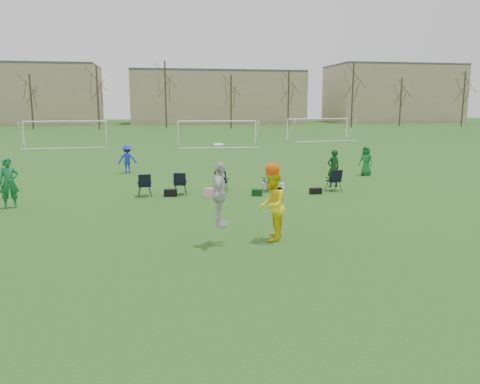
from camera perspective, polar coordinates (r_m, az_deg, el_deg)
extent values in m
plane|color=#234F18|center=(12.69, -2.65, -6.92)|extent=(260.00, 260.00, 0.00)
imported|color=#126A33|center=(19.53, -26.34, 1.01)|extent=(0.80, 0.63, 1.91)
imported|color=#1830B9|center=(27.53, -13.57, 3.92)|extent=(1.07, 0.65, 1.61)
imported|color=#136B2B|center=(26.79, 15.13, 3.71)|extent=(0.90, 0.95, 1.63)
imported|color=silver|center=(12.82, -2.51, -0.31)|extent=(0.69, 1.13, 1.80)
imported|color=yellow|center=(13.29, 3.91, -1.67)|extent=(1.05, 1.18, 2.01)
sphere|color=#E0460B|center=(13.11, 3.96, 2.75)|extent=(0.40, 0.40, 0.40)
cylinder|color=white|center=(12.71, -2.64, 5.81)|extent=(0.27, 0.27, 0.05)
imported|color=#0F3713|center=(21.64, 11.31, 2.84)|extent=(0.69, 0.51, 1.70)
cube|color=black|center=(20.11, -8.46, -0.10)|extent=(0.58, 0.35, 0.30)
cube|color=pink|center=(19.60, -3.82, -0.13)|extent=(0.37, 0.25, 0.40)
cube|color=#0D3311|center=(20.04, 2.09, -0.05)|extent=(0.50, 0.38, 0.28)
cube|color=white|center=(21.72, 3.37, 0.81)|extent=(0.42, 0.30, 0.32)
cylinder|color=white|center=(21.56, 5.11, 0.68)|extent=(0.26, 0.26, 0.30)
cube|color=black|center=(20.71, 9.20, 0.13)|extent=(0.52, 0.31, 0.26)
cube|color=black|center=(20.31, -11.57, 0.85)|extent=(0.65, 0.65, 0.96)
cube|color=black|center=(20.47, -7.31, 1.06)|extent=(0.66, 0.66, 0.96)
cube|color=black|center=(20.89, -2.29, 1.32)|extent=(0.76, 0.76, 0.96)
cube|color=black|center=(21.16, 3.66, 1.43)|extent=(0.70, 0.70, 0.96)
cube|color=black|center=(21.62, 11.36, 1.43)|extent=(0.71, 0.71, 0.96)
cylinder|color=white|center=(47.36, -24.90, 6.34)|extent=(0.12, 0.12, 2.40)
cylinder|color=white|center=(46.66, -15.99, 6.85)|extent=(0.12, 0.12, 2.40)
cylinder|color=white|center=(46.82, -20.57, 8.08)|extent=(7.28, 0.76, 0.12)
cylinder|color=white|center=(44.39, -7.54, 7.00)|extent=(0.12, 0.12, 2.40)
cylinder|color=white|center=(44.79, 1.91, 7.11)|extent=(0.12, 0.12, 2.40)
cylinder|color=white|center=(44.39, -2.81, 8.63)|extent=(7.29, 0.63, 0.12)
cylinder|color=white|center=(51.49, 5.81, 7.50)|extent=(0.12, 0.12, 2.40)
cylinder|color=white|center=(54.83, 12.87, 7.47)|extent=(0.12, 0.12, 2.40)
cylinder|color=white|center=(53.02, 9.49, 8.79)|extent=(7.25, 1.13, 0.12)
cylinder|color=#382B21|center=(86.00, -24.08, 10.01)|extent=(0.28, 0.28, 9.00)
cylinder|color=#382B21|center=(81.09, -16.95, 10.91)|extent=(0.28, 0.28, 10.20)
cylinder|color=#382B21|center=(83.56, -9.06, 11.61)|extent=(0.28, 0.28, 11.40)
cylinder|color=#382B21|center=(81.49, -1.10, 10.93)|extent=(0.28, 0.28, 9.00)
cylinder|color=#382B21|center=(86.78, 5.92, 11.24)|extent=(0.28, 0.28, 10.20)
cylinder|color=#382B21|center=(87.63, 13.56, 11.39)|extent=(0.28, 0.28, 11.40)
cylinder|color=#382B21|center=(95.12, 18.99, 10.30)|extent=(0.28, 0.28, 9.00)
cylinder|color=#382B21|center=(98.38, 25.58, 10.19)|extent=(0.28, 0.28, 10.20)
cube|color=tan|center=(108.88, -2.84, 11.31)|extent=(38.00, 16.00, 11.00)
cube|color=tan|center=(121.94, 18.05, 11.20)|extent=(30.00, 16.00, 13.00)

